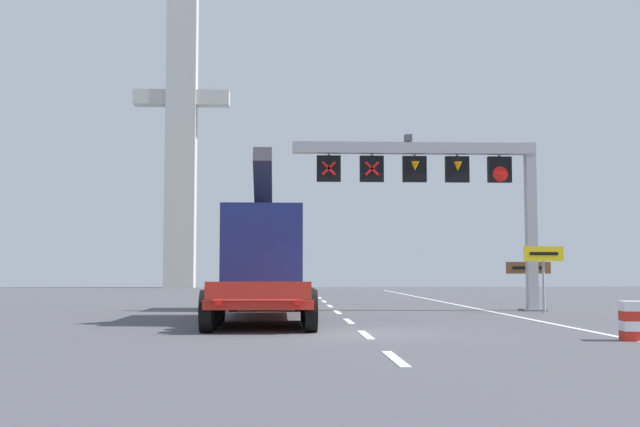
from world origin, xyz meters
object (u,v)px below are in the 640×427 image
at_px(overhead_lane_gantry, 445,176).
at_px(exit_sign_yellow, 544,262).
at_px(heavy_haul_truck_red, 265,259).
at_px(tourist_info_sign_brown, 528,272).
at_px(bridge_pylon_distant, 181,130).

bearing_deg(overhead_lane_gantry, exit_sign_yellow, -27.42).
bearing_deg(heavy_haul_truck_red, tourist_info_sign_brown, 21.01).
relative_size(exit_sign_yellow, bridge_pylon_distant, 0.09).
bearing_deg(exit_sign_yellow, bridge_pylon_distant, 113.52).
xyz_separation_m(exit_sign_yellow, tourist_info_sign_brown, (0.29, 2.82, -0.39)).
distance_m(tourist_info_sign_brown, bridge_pylon_distant, 48.51).
bearing_deg(tourist_info_sign_brown, exit_sign_yellow, -95.82).
bearing_deg(exit_sign_yellow, heavy_haul_truck_red, -172.93).
relative_size(overhead_lane_gantry, exit_sign_yellow, 3.98).
distance_m(exit_sign_yellow, bridge_pylon_distant, 50.77).
distance_m(heavy_haul_truck_red, bridge_pylon_distant, 48.93).
height_order(tourist_info_sign_brown, bridge_pylon_distant, bridge_pylon_distant).
distance_m(overhead_lane_gantry, bridge_pylon_distant, 47.21).
bearing_deg(overhead_lane_gantry, tourist_info_sign_brown, 16.87).
xyz_separation_m(heavy_haul_truck_red, bridge_pylon_distant, (-9.17, 46.31, 12.85)).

